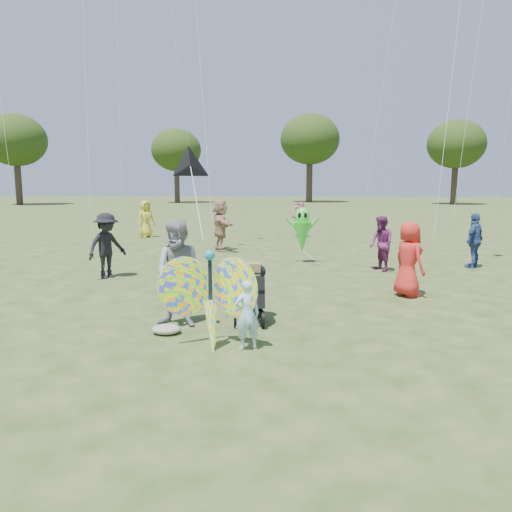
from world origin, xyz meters
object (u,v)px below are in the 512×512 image
(crowd_e, at_px, (381,244))
(alien_kite, at_px, (302,232))
(child_girl, at_px, (247,314))
(crowd_c, at_px, (475,241))
(crowd_b, at_px, (107,246))
(crowd_d, at_px, (220,225))
(jogging_stroller, at_px, (251,288))
(adult_man, at_px, (180,273))
(butterfly_kite, at_px, (211,300))
(crowd_j, at_px, (300,219))
(crowd_g, at_px, (146,219))
(crowd_a, at_px, (409,259))

(crowd_e, xyz_separation_m, alien_kite, (-2.21, 1.22, 0.19))
(child_girl, xyz_separation_m, crowd_c, (5.91, 7.77, 0.27))
(crowd_b, height_order, crowd_d, crowd_d)
(child_girl, bearing_deg, jogging_stroller, -109.53)
(adult_man, bearing_deg, crowd_e, 61.89)
(crowd_c, height_order, butterfly_kite, crowd_c)
(child_girl, relative_size, crowd_c, 0.67)
(child_girl, relative_size, crowd_e, 0.69)
(crowd_j, bearing_deg, butterfly_kite, -16.68)
(child_girl, distance_m, crowd_c, 9.76)
(crowd_g, bearing_deg, crowd_j, -38.47)
(child_girl, xyz_separation_m, jogging_stroller, (-0.09, 1.52, 0.07))
(crowd_g, height_order, butterfly_kite, crowd_g)
(crowd_a, distance_m, crowd_e, 3.16)
(alien_kite, bearing_deg, crowd_a, -62.34)
(child_girl, height_order, crowd_b, crowd_b)
(adult_man, bearing_deg, crowd_c, 51.44)
(crowd_b, height_order, crowd_g, crowd_b)
(child_girl, bearing_deg, crowd_a, -152.49)
(child_girl, distance_m, alien_kite, 8.25)
(crowd_c, relative_size, crowd_g, 0.97)
(crowd_b, bearing_deg, alien_kite, -26.73)
(adult_man, relative_size, jogging_stroller, 1.72)
(crowd_b, distance_m, crowd_j, 11.52)
(crowd_a, bearing_deg, crowd_j, -16.67)
(crowd_j, bearing_deg, child_girl, -14.61)
(child_girl, relative_size, jogging_stroller, 0.99)
(adult_man, relative_size, crowd_g, 1.12)
(crowd_a, bearing_deg, jogging_stroller, 97.35)
(crowd_b, relative_size, jogging_stroller, 1.57)
(crowd_g, height_order, crowd_j, crowd_g)
(crowd_b, relative_size, butterfly_kite, 0.98)
(crowd_c, xyz_separation_m, alien_kite, (-5.03, 0.42, 0.16))
(child_girl, relative_size, adult_man, 0.58)
(crowd_d, distance_m, butterfly_kite, 10.78)
(crowd_b, distance_m, jogging_stroller, 5.65)
(crowd_a, bearing_deg, butterfly_kite, 107.37)
(crowd_a, relative_size, crowd_b, 0.97)
(child_girl, distance_m, crowd_b, 6.82)
(crowd_e, bearing_deg, crowd_c, 83.18)
(child_girl, distance_m, butterfly_kite, 0.60)
(crowd_e, distance_m, jogging_stroller, 6.31)
(child_girl, bearing_deg, crowd_c, -150.04)
(alien_kite, bearing_deg, crowd_e, -28.79)
(crowd_c, xyz_separation_m, crowd_d, (-7.97, 2.97, 0.14))
(crowd_d, distance_m, crowd_g, 5.88)
(child_girl, height_order, crowd_g, crowd_g)
(crowd_c, height_order, crowd_g, crowd_g)
(crowd_d, bearing_deg, alien_kite, -151.18)
(crowd_b, xyz_separation_m, crowd_c, (10.14, 2.42, -0.05))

